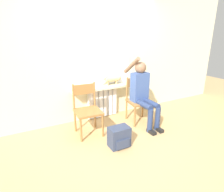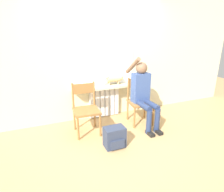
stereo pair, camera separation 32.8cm
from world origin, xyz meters
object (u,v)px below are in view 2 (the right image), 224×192
chair_right (140,100)px  person (143,91)px  chair_left (86,108)px  backpack (115,137)px  cat (115,79)px

chair_right → person: 0.26m
chair_left → backpack: size_ratio=2.72×
person → cat: person is taller
person → chair_left: bearing=173.7°
chair_left → backpack: chair_left is taller
chair_left → person: bearing=-3.2°
backpack → chair_left: bearing=113.9°
chair_left → cat: chair_left is taller
chair_right → cat: bearing=130.5°
chair_right → cat: size_ratio=1.80×
chair_right → backpack: bearing=-134.3°
cat → chair_left: bearing=-147.7°
chair_left → backpack: (0.29, -0.66, -0.31)m
chair_left → chair_right: bearing=3.1°
person → cat: (-0.32, 0.64, 0.13)m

